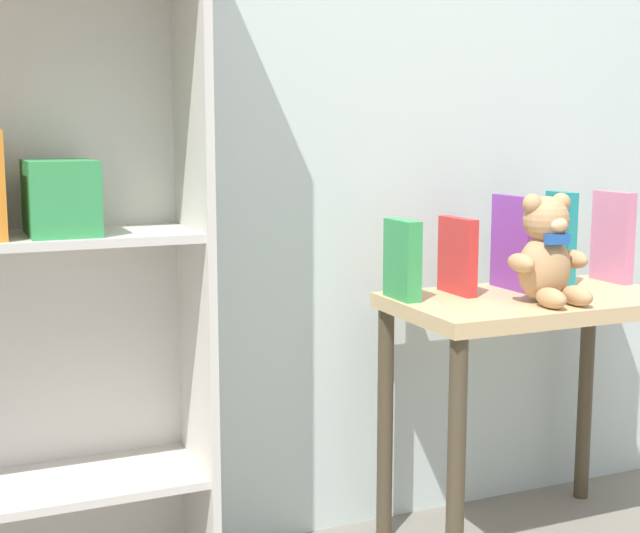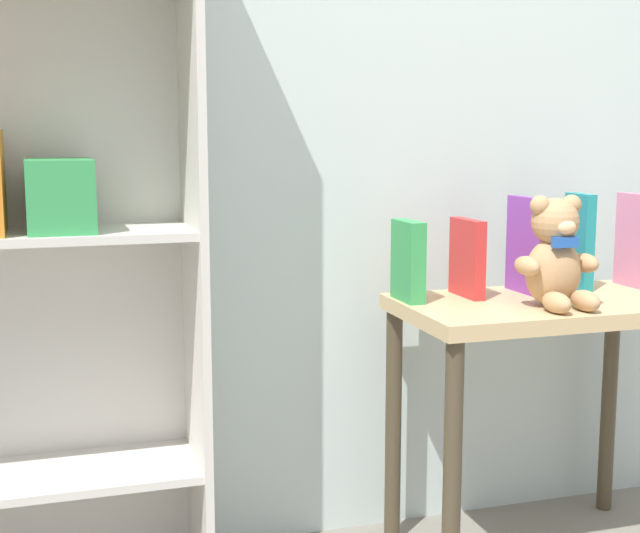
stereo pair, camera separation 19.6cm
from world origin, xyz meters
name	(u,v)px [view 1 (the left image)]	position (x,y,z in m)	size (l,w,h in m)	color
wall_back	(384,38)	(0.00, 1.27, 1.25)	(4.80, 0.06, 2.50)	silver
bookshelf_side	(10,184)	(-0.91, 1.12, 0.92)	(0.74, 0.28, 1.62)	beige
display_table	(532,339)	(0.26, 0.97, 0.52)	(0.68, 0.39, 0.63)	tan
teddy_bear	(547,253)	(0.24, 0.90, 0.74)	(0.19, 0.18, 0.25)	tan
book_standing_green	(402,260)	(-0.05, 1.06, 0.72)	(0.04, 0.12, 0.19)	#33934C
book_standing_red	(457,256)	(0.10, 1.07, 0.72)	(0.03, 0.14, 0.19)	red
book_standing_purple	(512,243)	(0.26, 1.07, 0.75)	(0.02, 0.15, 0.23)	purple
book_standing_teal	(560,238)	(0.42, 1.08, 0.75)	(0.03, 0.10, 0.24)	teal
book_standing_pink	(613,237)	(0.57, 1.06, 0.75)	(0.03, 0.13, 0.24)	#D17093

